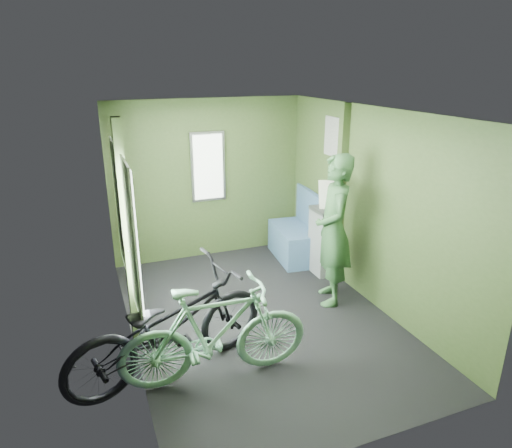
{
  "coord_description": "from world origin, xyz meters",
  "views": [
    {
      "loc": [
        -1.7,
        -4.23,
        2.74
      ],
      "look_at": [
        0.0,
        0.1,
        1.1
      ],
      "focal_mm": 32.0,
      "sensor_mm": 36.0,
      "label": 1
    }
  ],
  "objects_px": {
    "bicycle_black": "(173,374)",
    "bicycle_mint": "(217,382)",
    "waste_box": "(323,241)",
    "bench_seat": "(296,239)",
    "passenger": "(333,230)"
  },
  "relations": [
    {
      "from": "bicycle_black",
      "to": "bicycle_mint",
      "type": "xyz_separation_m",
      "value": [
        0.35,
        -0.26,
        0.0
      ]
    },
    {
      "from": "waste_box",
      "to": "bicycle_mint",
      "type": "bearing_deg",
      "value": -140.12
    },
    {
      "from": "bench_seat",
      "to": "waste_box",
      "type": "bearing_deg",
      "value": -73.27
    },
    {
      "from": "passenger",
      "to": "bench_seat",
      "type": "bearing_deg",
      "value": -167.64
    },
    {
      "from": "bicycle_black",
      "to": "passenger",
      "type": "relative_size",
      "value": 1.09
    },
    {
      "from": "passenger",
      "to": "waste_box",
      "type": "height_order",
      "value": "passenger"
    },
    {
      "from": "passenger",
      "to": "bench_seat",
      "type": "distance_m",
      "value": 1.46
    },
    {
      "from": "bicycle_mint",
      "to": "waste_box",
      "type": "height_order",
      "value": "waste_box"
    },
    {
      "from": "bench_seat",
      "to": "bicycle_mint",
      "type": "bearing_deg",
      "value": -123.92
    },
    {
      "from": "bicycle_black",
      "to": "waste_box",
      "type": "distance_m",
      "value": 2.82
    },
    {
      "from": "bicycle_mint",
      "to": "waste_box",
      "type": "distance_m",
      "value": 2.69
    },
    {
      "from": "bicycle_mint",
      "to": "waste_box",
      "type": "relative_size",
      "value": 1.84
    },
    {
      "from": "passenger",
      "to": "waste_box",
      "type": "bearing_deg",
      "value": 177.91
    },
    {
      "from": "bicycle_black",
      "to": "waste_box",
      "type": "xyz_separation_m",
      "value": [
        2.38,
        1.44,
        0.46
      ]
    },
    {
      "from": "bicycle_black",
      "to": "bench_seat",
      "type": "xyz_separation_m",
      "value": [
        2.27,
        2.03,
        0.3
      ]
    }
  ]
}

